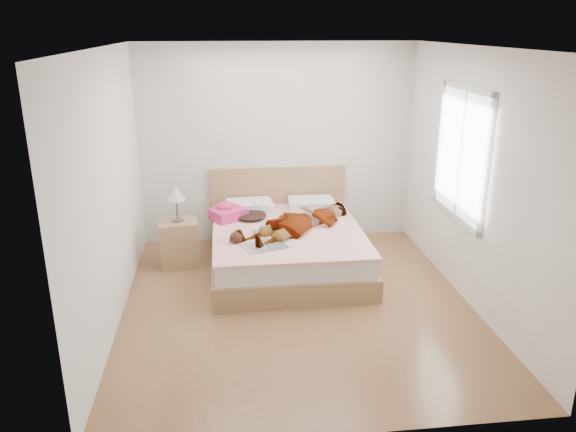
# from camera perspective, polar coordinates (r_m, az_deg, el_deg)

# --- Properties ---
(ground) EXTENTS (4.00, 4.00, 0.00)m
(ground) POSITION_cam_1_polar(r_m,az_deg,el_deg) (5.97, 0.98, -9.01)
(ground) COLOR #4B3117
(ground) RESTS_ON ground
(woman) EXTENTS (1.69, 1.54, 0.23)m
(woman) POSITION_cam_1_polar(r_m,az_deg,el_deg) (6.62, 1.23, -0.23)
(woman) COLOR white
(woman) RESTS_ON bed
(hair) EXTENTS (0.48, 0.56, 0.07)m
(hair) POSITION_cam_1_polar(r_m,az_deg,el_deg) (7.02, -3.90, 0.18)
(hair) COLOR black
(hair) RESTS_ON bed
(phone) EXTENTS (0.09, 0.10, 0.05)m
(phone) POSITION_cam_1_polar(r_m,az_deg,el_deg) (6.93, -3.32, 1.17)
(phone) COLOR silver
(phone) RESTS_ON bed
(room_shell) EXTENTS (4.00, 4.00, 4.00)m
(room_shell) POSITION_cam_1_polar(r_m,az_deg,el_deg) (6.20, 17.24, 6.01)
(room_shell) COLOR white
(room_shell) RESTS_ON ground
(bed) EXTENTS (1.80, 2.08, 1.00)m
(bed) POSITION_cam_1_polar(r_m,az_deg,el_deg) (6.79, -0.19, -2.89)
(bed) COLOR brown
(bed) RESTS_ON ground
(towel) EXTENTS (0.51, 0.49, 0.21)m
(towel) POSITION_cam_1_polar(r_m,az_deg,el_deg) (6.97, -6.16, 0.40)
(towel) COLOR #DE3C93
(towel) RESTS_ON bed
(magazine) EXTENTS (0.54, 0.43, 0.03)m
(magazine) POSITION_cam_1_polar(r_m,az_deg,el_deg) (6.09, -2.22, -3.06)
(magazine) COLOR silver
(magazine) RESTS_ON bed
(coffee_mug) EXTENTS (0.12, 0.10, 0.09)m
(coffee_mug) POSITION_cam_1_polar(r_m,az_deg,el_deg) (6.41, -3.28, -1.56)
(coffee_mug) COLOR white
(coffee_mug) RESTS_ON bed
(plush_toy) EXTENTS (0.19, 0.24, 0.12)m
(plush_toy) POSITION_cam_1_polar(r_m,az_deg,el_deg) (6.23, -5.25, -2.05)
(plush_toy) COLOR black
(plush_toy) RESTS_ON bed
(nightstand) EXTENTS (0.49, 0.45, 0.98)m
(nightstand) POSITION_cam_1_polar(r_m,az_deg,el_deg) (6.94, -11.02, -2.30)
(nightstand) COLOR olive
(nightstand) RESTS_ON ground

